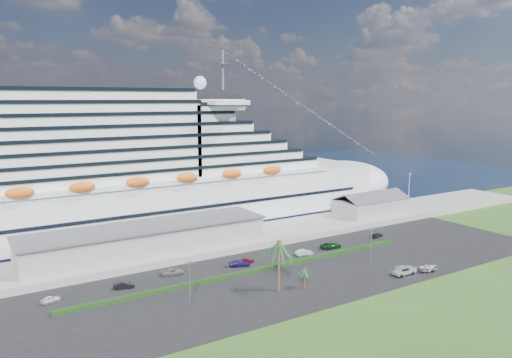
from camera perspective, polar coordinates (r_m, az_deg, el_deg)
ground at (r=107.92m, az=8.33°, el=-12.22°), size 420.00×420.00×0.00m
asphalt_lot at (r=115.91m, az=4.74°, el=-10.59°), size 140.00×38.00×0.12m
wharf at (r=138.77m, az=-2.50°, el=-6.85°), size 240.00×20.00×1.80m
water at (r=219.80m, az=-14.20°, el=-1.38°), size 420.00×160.00×0.02m
cruise_ship at (r=148.57m, az=-14.43°, el=0.18°), size 191.00×38.00×54.00m
terminal_building at (r=127.65m, az=-12.38°, el=-6.57°), size 61.00×15.00×6.30m
port_shed at (r=168.97m, az=13.02°, el=-2.95°), size 24.00×12.31×7.37m
flagpole at (r=181.31m, az=17.10°, el=-1.05°), size 1.08×0.16×12.00m
hedge at (r=115.33m, az=-0.01°, el=-10.39°), size 88.00×1.10×0.90m
lamp_post_left at (r=98.16m, az=-7.57°, el=-11.08°), size 1.60×0.35×8.27m
lamp_post_right at (r=124.77m, az=13.04°, el=-6.81°), size 1.60×0.35×8.27m
palm_tall at (r=102.07m, az=2.65°, el=-7.92°), size 8.82×8.82×11.13m
palm_short at (r=105.77m, az=5.59°, el=-10.50°), size 3.53×3.53×4.56m
parked_car_0 at (r=107.04m, az=-22.42°, el=-12.58°), size 4.10×2.52×1.30m
parked_car_1 at (r=109.47m, az=-14.89°, el=-11.66°), size 4.51×2.60×1.40m
parked_car_2 at (r=115.27m, az=-9.49°, el=-10.41°), size 5.24×3.05×1.37m
parked_car_3 at (r=119.08m, az=-1.90°, el=-9.61°), size 5.48×3.76×1.47m
parked_car_4 at (r=120.96m, az=-1.12°, el=-9.34°), size 3.94×1.74×1.32m
parked_car_5 at (r=127.62m, az=5.52°, el=-8.35°), size 4.70×2.66×1.46m
parked_car_6 at (r=134.07m, az=8.57°, el=-7.52°), size 5.91×3.19×1.57m
parked_car_7 at (r=146.95m, az=13.65°, el=-6.25°), size 4.78×2.89×1.30m
pickup_truck at (r=118.05m, az=16.54°, el=-9.97°), size 5.77×2.31×2.02m
boat_trailer at (r=121.95m, az=19.15°, el=-9.52°), size 5.59×3.82×1.58m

